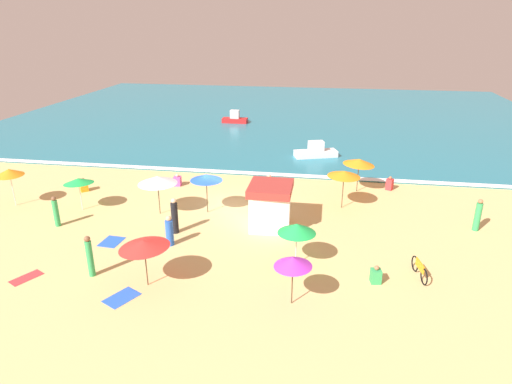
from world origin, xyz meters
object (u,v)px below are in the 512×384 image
at_px(beachgoer_9, 177,181).
at_px(small_boat_1, 235,119).
at_px(beachgoer_4, 169,232).
at_px(small_boat_0, 316,152).
at_px(beach_umbrella_1, 157,180).
at_px(beach_umbrella_8, 206,177).
at_px(beach_umbrella_4, 144,244).
at_px(beachgoer_1, 376,275).
at_px(parked_bicycle, 419,269).
at_px(beachgoer_3, 90,256).
at_px(beachgoer_2, 478,216).
at_px(beachgoer_8, 84,186).
at_px(beachgoer_6, 390,184).
at_px(beachgoer_5, 175,217).
at_px(lifeguard_cabana, 270,205).
at_px(beach_umbrella_0, 293,262).
at_px(beach_umbrella_6, 9,172).
at_px(beach_umbrella_5, 78,181).
at_px(beach_umbrella_3, 359,162).
at_px(beach_umbrella_2, 297,228).
at_px(beachgoer_0, 269,188).
at_px(beach_umbrella_7, 344,174).
at_px(beachgoer_7, 56,212).

distance_m(beachgoer_9, small_boat_1, 19.38).
height_order(beachgoer_4, small_boat_0, beachgoer_4).
height_order(beach_umbrella_1, beach_umbrella_8, beach_umbrella_8).
relative_size(beach_umbrella_4, small_boat_0, 0.62).
bearing_deg(beach_umbrella_4, beachgoer_1, 10.34).
height_order(parked_bicycle, beachgoer_3, beachgoer_3).
distance_m(beachgoer_2, beachgoer_8, 23.79).
xyz_separation_m(beach_umbrella_1, beachgoer_6, (13.60, 6.16, -1.68)).
relative_size(beach_umbrella_8, beachgoer_5, 1.21).
distance_m(lifeguard_cabana, beach_umbrella_0, 7.16).
distance_m(beachgoer_6, beachgoer_8, 20.13).
xyz_separation_m(beach_umbrella_6, beachgoer_3, (8.56, -6.66, -1.16)).
relative_size(beach_umbrella_5, beachgoer_3, 1.25).
bearing_deg(beachgoer_4, beach_umbrella_3, 43.61).
height_order(beach_umbrella_8, beachgoer_4, beach_umbrella_8).
height_order(lifeguard_cabana, small_boat_0, lifeguard_cabana).
bearing_deg(beachgoer_8, beach_umbrella_8, -12.78).
distance_m(beachgoer_3, beachgoer_9, 11.58).
height_order(beach_umbrella_6, small_boat_1, beach_umbrella_6).
bearing_deg(beach_umbrella_6, beach_umbrella_4, -31.74).
distance_m(beach_umbrella_6, beachgoer_2, 26.63).
bearing_deg(parked_bicycle, beachgoer_6, 90.38).
xyz_separation_m(beach_umbrella_5, beachgoer_4, (6.65, -3.39, -1.08)).
height_order(beach_umbrella_0, beachgoer_5, beach_umbrella_0).
xyz_separation_m(beach_umbrella_2, beachgoer_5, (-6.54, 2.21, -0.89)).
bearing_deg(beach_umbrella_8, beach_umbrella_4, -93.81).
bearing_deg(beachgoer_8, beachgoer_1, -24.31).
bearing_deg(beachgoer_5, lifeguard_cabana, 18.39).
relative_size(beachgoer_4, small_boat_0, 0.44).
bearing_deg(beach_umbrella_8, beachgoer_3, -113.16).
bearing_deg(beachgoer_4, beach_umbrella_2, -7.56).
height_order(beach_umbrella_0, beachgoer_6, beach_umbrella_0).
height_order(beach_umbrella_0, beachgoer_2, beach_umbrella_0).
height_order(beachgoer_1, small_boat_1, small_boat_1).
bearing_deg(beachgoer_4, beachgoer_1, -10.66).
bearing_deg(parked_bicycle, beach_umbrella_6, 168.99).
height_order(parked_bicycle, small_boat_0, small_boat_0).
relative_size(lifeguard_cabana, beachgoer_0, 1.53).
xyz_separation_m(beach_umbrella_7, beachgoer_0, (-4.49, 0.58, -1.36)).
relative_size(beach_umbrella_2, parked_bicycle, 1.14).
relative_size(beach_umbrella_4, beachgoer_7, 1.31).
bearing_deg(beachgoer_1, beach_umbrella_3, 91.53).
height_order(beach_umbrella_6, beachgoer_6, beach_umbrella_6).
distance_m(beach_umbrella_4, beach_umbrella_8, 7.87).
relative_size(beach_umbrella_4, beach_umbrella_5, 0.93).
height_order(beach_umbrella_0, beachgoer_9, beach_umbrella_0).
bearing_deg(beach_umbrella_0, beachgoer_5, 141.36).
xyz_separation_m(beach_umbrella_4, beachgoer_1, (9.60, 1.75, -1.61)).
distance_m(beachgoer_0, beachgoer_1, 10.41).
relative_size(beach_umbrella_7, small_boat_1, 0.89).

